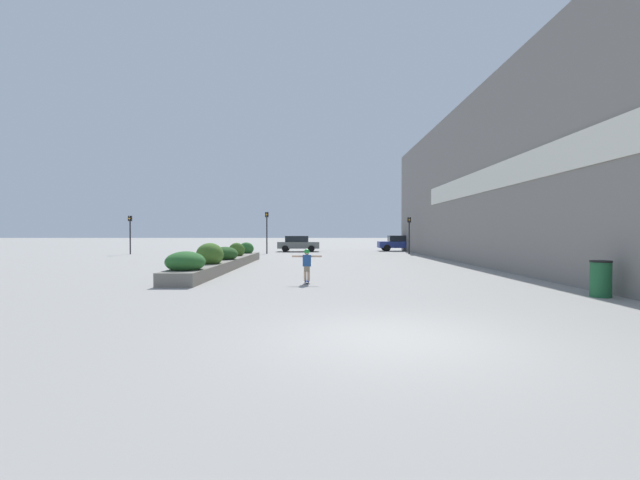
# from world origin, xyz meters

# --- Properties ---
(ground_plane) EXTENTS (300.00, 300.00, 0.00)m
(ground_plane) POSITION_xyz_m (0.00, 0.00, 0.00)
(ground_plane) COLOR gray
(building_wall_right) EXTENTS (0.67, 44.71, 9.70)m
(building_wall_right) POSITION_xyz_m (7.54, 15.00, 4.85)
(building_wall_right) COLOR gray
(building_wall_right) RESTS_ON ground_plane
(planter_box) EXTENTS (1.44, 15.53, 1.38)m
(planter_box) POSITION_xyz_m (-6.14, 13.86, 0.46)
(planter_box) COLOR slate
(planter_box) RESTS_ON ground_plane
(skateboard) EXTENTS (0.19, 0.60, 0.10)m
(skateboard) POSITION_xyz_m (-1.76, 7.94, 0.07)
(skateboard) COLOR navy
(skateboard) RESTS_ON ground_plane
(skateboarder) EXTENTS (1.07, 0.20, 1.15)m
(skateboarder) POSITION_xyz_m (-1.76, 7.94, 0.79)
(skateboarder) COLOR tan
(skateboarder) RESTS_ON skateboard
(trash_bin) EXTENTS (0.57, 0.57, 1.03)m
(trash_bin) POSITION_xyz_m (6.66, 4.73, 0.52)
(trash_bin) COLOR #1E5B33
(trash_bin) RESTS_ON ground_plane
(car_leftmost) EXTENTS (3.94, 2.02, 1.56)m
(car_leftmost) POSITION_xyz_m (6.61, 35.72, 0.81)
(car_leftmost) COLOR navy
(car_leftmost) RESTS_ON ground_plane
(car_center_left) EXTENTS (4.03, 2.03, 1.53)m
(car_center_left) POSITION_xyz_m (-3.42, 34.35, 0.79)
(car_center_left) COLOR slate
(car_center_left) RESTS_ON ground_plane
(car_center_right) EXTENTS (3.92, 1.84, 1.41)m
(car_center_right) POSITION_xyz_m (16.35, 35.58, 0.75)
(car_center_right) COLOR black
(car_center_right) RESTS_ON ground_plane
(traffic_light_left) EXTENTS (0.28, 0.30, 3.64)m
(traffic_light_left) POSITION_xyz_m (-5.94, 29.94, 2.47)
(traffic_light_left) COLOR black
(traffic_light_left) RESTS_ON ground_plane
(traffic_light_right) EXTENTS (0.28, 0.30, 3.17)m
(traffic_light_right) POSITION_xyz_m (6.42, 29.55, 2.19)
(traffic_light_right) COLOR black
(traffic_light_right) RESTS_ON ground_plane
(traffic_light_far_left) EXTENTS (0.28, 0.30, 3.27)m
(traffic_light_far_left) POSITION_xyz_m (-17.47, 29.01, 2.25)
(traffic_light_far_left) COLOR black
(traffic_light_far_left) RESTS_ON ground_plane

